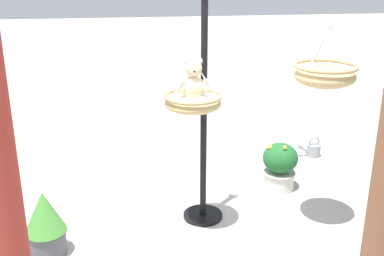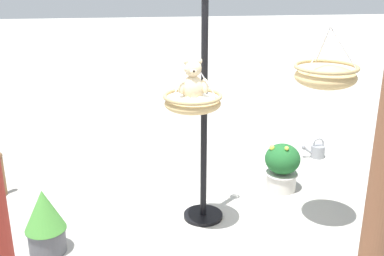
{
  "view_description": "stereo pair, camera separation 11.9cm",
  "coord_description": "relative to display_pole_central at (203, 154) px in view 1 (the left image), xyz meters",
  "views": [
    {
      "loc": [
        0.65,
        4.55,
        2.74
      ],
      "look_at": [
        0.01,
        0.08,
        1.12
      ],
      "focal_mm": 43.9,
      "sensor_mm": 36.0,
      "label": 1
    },
    {
      "loc": [
        0.53,
        4.56,
        2.74
      ],
      "look_at": [
        0.01,
        0.08,
        1.12
      ],
      "focal_mm": 43.9,
      "sensor_mm": 36.0,
      "label": 2
    }
  ],
  "objects": [
    {
      "name": "display_pole_central",
      "position": [
        0.0,
        0.0,
        0.0
      ],
      "size": [
        0.44,
        0.44,
        2.46
      ],
      "color": "black",
      "rests_on": "ground"
    },
    {
      "name": "ground_plane",
      "position": [
        0.14,
        0.05,
        -0.77
      ],
      "size": [
        40.0,
        40.0,
        0.0
      ],
      "primitive_type": "plane",
      "color": "#ADAAA3"
    },
    {
      "name": "potted_plant_fern_front",
      "position": [
        -1.07,
        -0.57,
        -0.45
      ],
      "size": [
        0.44,
        0.44,
        0.63
      ],
      "color": "beige",
      "rests_on": "ground"
    },
    {
      "name": "hanging_basket_left_high",
      "position": [
        -1.12,
        0.38,
        0.93
      ],
      "size": [
        0.62,
        0.62,
        0.59
      ],
      "color": "tan"
    },
    {
      "name": "teddy_bear",
      "position": [
        0.15,
        0.27,
        0.86
      ],
      "size": [
        0.3,
        0.27,
        0.43
      ],
      "color": "beige"
    },
    {
      "name": "watering_can",
      "position": [
        -1.9,
        -1.5,
        -0.67
      ],
      "size": [
        0.35,
        0.2,
        0.3
      ],
      "color": "gray",
      "rests_on": "ground"
    },
    {
      "name": "potted_plant_tall_leafy",
      "position": [
        1.63,
        0.47,
        -0.42
      ],
      "size": [
        0.4,
        0.4,
        0.68
      ],
      "color": "#4C4C51",
      "rests_on": "ground"
    },
    {
      "name": "hanging_basket_with_teddy",
      "position": [
        0.15,
        0.25,
        0.67
      ],
      "size": [
        0.58,
        0.58,
        0.52
      ],
      "color": "tan"
    }
  ]
}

